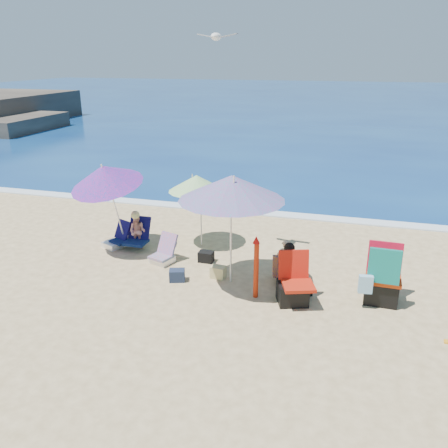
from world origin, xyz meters
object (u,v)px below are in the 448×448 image
(umbrella_striped, at_px, (197,183))
(chair_rainbow, at_px, (163,255))
(camp_chair_right, at_px, (382,282))
(person_center, at_px, (286,263))
(person_left, at_px, (137,231))
(umbrella_blue, at_px, (105,176))
(furled_umbrella, at_px, (256,264))
(umbrella_turquoise, at_px, (232,188))
(chair_navy, at_px, (117,240))
(camp_chair_left, at_px, (293,288))
(seagull, at_px, (216,37))

(umbrella_striped, distance_m, chair_rainbow, 1.89)
(camp_chair_right, xyz_separation_m, person_center, (-1.85, 0.33, 0.02))
(camp_chair_right, xyz_separation_m, person_left, (-5.59, 1.17, 0.01))
(umbrella_blue, distance_m, furled_umbrella, 4.16)
(umbrella_blue, bearing_deg, furled_umbrella, -18.15)
(umbrella_turquoise, height_order, furled_umbrella, umbrella_turquoise)
(furled_umbrella, xyz_separation_m, camp_chair_right, (2.32, 0.46, -0.28))
(chair_navy, relative_size, person_left, 0.76)
(umbrella_striped, xyz_separation_m, chair_rainbow, (-0.42, -1.19, -1.41))
(umbrella_striped, height_order, person_left, umbrella_striped)
(umbrella_blue, height_order, person_left, umbrella_blue)
(umbrella_turquoise, distance_m, person_left, 3.42)
(person_center, bearing_deg, chair_rainbow, 175.28)
(furled_umbrella, relative_size, camp_chair_right, 1.10)
(umbrella_turquoise, distance_m, umbrella_blue, 3.36)
(camp_chair_left, distance_m, seagull, 5.20)
(camp_chair_right, height_order, person_left, camp_chair_right)
(chair_rainbow, bearing_deg, camp_chair_right, -6.90)
(chair_rainbow, xyz_separation_m, camp_chair_right, (4.67, -0.57, 0.25))
(umbrella_turquoise, distance_m, chair_navy, 3.96)
(camp_chair_left, height_order, seagull, seagull)
(seagull, bearing_deg, umbrella_striped, 142.10)
(camp_chair_left, relative_size, camp_chair_right, 0.86)
(person_left, bearing_deg, seagull, 2.05)
(furled_umbrella, distance_m, person_left, 3.66)
(chair_rainbow, relative_size, person_center, 0.77)
(seagull, bearing_deg, camp_chair_right, -19.08)
(umbrella_blue, height_order, camp_chair_left, umbrella_blue)
(umbrella_blue, distance_m, chair_navy, 1.74)
(camp_chair_right, bearing_deg, chair_rainbow, 173.10)
(person_left, bearing_deg, camp_chair_right, -11.85)
(umbrella_blue, height_order, camp_chair_right, umbrella_blue)
(chair_navy, xyz_separation_m, person_left, (0.54, 0.07, 0.27))
(umbrella_turquoise, height_order, umbrella_blue, umbrella_turquoise)
(umbrella_striped, xyz_separation_m, chair_navy, (-1.88, -0.65, -1.41))
(umbrella_striped, bearing_deg, umbrella_blue, -152.47)
(umbrella_turquoise, xyz_separation_m, furled_umbrella, (0.57, -0.31, -1.37))
(person_center, bearing_deg, camp_chair_left, -72.02)
(umbrella_blue, relative_size, person_center, 2.51)
(umbrella_turquoise, height_order, camp_chair_right, umbrella_turquoise)
(umbrella_striped, xyz_separation_m, seagull, (0.66, -0.51, 3.20))
(umbrella_striped, height_order, furled_umbrella, umbrella_striped)
(umbrella_blue, xyz_separation_m, chair_rainbow, (1.44, -0.22, -1.70))
(chair_rainbow, bearing_deg, seagull, 32.15)
(seagull, bearing_deg, camp_chair_left, -40.56)
(seagull, bearing_deg, umbrella_blue, -169.71)
(umbrella_blue, distance_m, seagull, 3.87)
(umbrella_blue, bearing_deg, camp_chair_right, -7.34)
(person_center, bearing_deg, camp_chair_right, -10.19)
(person_center, height_order, person_left, person_left)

